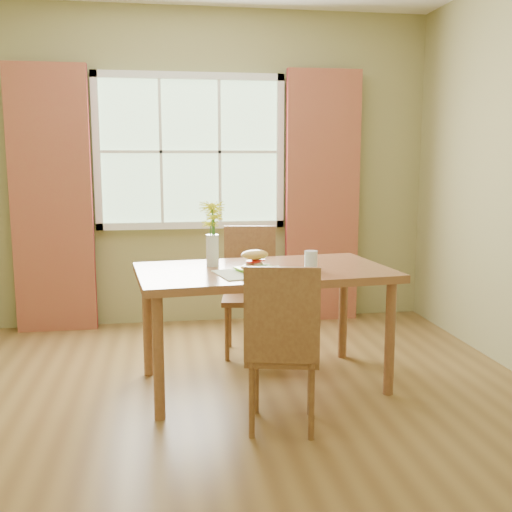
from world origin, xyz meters
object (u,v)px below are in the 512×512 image
object	(u,v)px
water_glass	(311,261)
dining_table	(264,281)
chair_far	(250,284)
chair_near	(282,341)
croissant_sandwich	(255,261)
flower_vase	(212,226)

from	to	relation	value
water_glass	dining_table	bearing A→B (deg)	159.91
dining_table	chair_far	bearing A→B (deg)	82.87
dining_table	chair_near	size ratio (longest dim) A/B	1.79
chair_near	croissant_sandwich	bearing A→B (deg)	109.87
croissant_sandwich	flower_vase	bearing A→B (deg)	118.35
croissant_sandwich	chair_near	bearing A→B (deg)	-91.50
chair_far	croissant_sandwich	world-z (taller)	chair_far
chair_near	flower_vase	xyz separation A→B (m)	(-0.29, 0.84, 0.52)
dining_table	chair_far	world-z (taller)	chair_far
dining_table	water_glass	xyz separation A→B (m)	(0.28, -0.10, 0.14)
chair_far	water_glass	world-z (taller)	chair_far
chair_far	croissant_sandwich	size ratio (longest dim) A/B	5.05
water_glass	flower_vase	size ratio (longest dim) A/B	0.29
chair_far	chair_near	bearing A→B (deg)	-81.82
chair_far	flower_vase	size ratio (longest dim) A/B	2.25
flower_vase	chair_near	bearing A→B (deg)	-71.00
chair_near	chair_far	xyz separation A→B (m)	(0.03, 1.40, 0.01)
chair_near	water_glass	bearing A→B (deg)	76.55
chair_near	chair_far	distance (m)	1.40
dining_table	water_glass	bearing A→B (deg)	-26.12
flower_vase	chair_far	bearing A→B (deg)	60.14
chair_far	croissant_sandwich	xyz separation A→B (m)	(-0.09, -0.86, 0.33)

